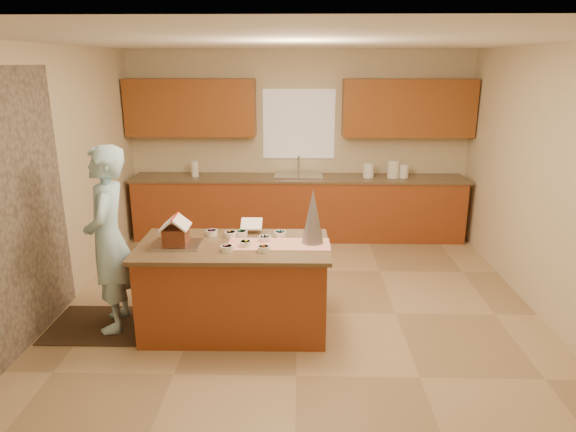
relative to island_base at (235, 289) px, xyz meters
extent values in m
plane|color=tan|center=(0.60, 0.34, -0.42)|extent=(5.50, 5.50, 0.00)
plane|color=silver|center=(0.60, 0.34, 2.28)|extent=(5.50, 5.50, 0.00)
plane|color=beige|center=(0.60, 3.09, 0.93)|extent=(5.50, 5.50, 0.00)
plane|color=beige|center=(0.60, -2.41, 0.93)|extent=(5.50, 5.50, 0.00)
plane|color=beige|center=(-1.90, 0.34, 0.93)|extent=(5.50, 5.50, 0.00)
plane|color=beige|center=(3.10, 0.34, 0.93)|extent=(5.50, 5.50, 0.00)
plane|color=gray|center=(-1.88, -0.46, 0.83)|extent=(0.00, 2.50, 2.50)
cube|color=white|center=(0.60, 3.06, 1.23)|extent=(1.05, 0.03, 1.00)
cube|color=brown|center=(0.60, 2.79, 0.02)|extent=(4.80, 0.60, 0.88)
cube|color=brown|center=(0.60, 2.79, 0.48)|extent=(4.85, 0.63, 0.04)
cube|color=#994620|center=(-0.95, 2.91, 1.48)|extent=(1.85, 0.35, 0.80)
cube|color=#994620|center=(2.15, 2.91, 1.48)|extent=(1.85, 0.35, 0.80)
cube|color=silver|center=(0.60, 2.79, 0.47)|extent=(0.70, 0.45, 0.12)
cylinder|color=silver|center=(0.60, 2.97, 0.64)|extent=(0.03, 0.03, 0.28)
cube|color=brown|center=(0.00, 0.00, 0.00)|extent=(1.73, 0.88, 0.84)
cube|color=brown|center=(0.00, 0.00, 0.44)|extent=(1.81, 0.95, 0.04)
cube|color=red|center=(0.43, 0.00, 0.46)|extent=(0.96, 0.35, 0.01)
cube|color=silver|center=(-0.53, -0.05, 0.47)|extent=(0.44, 0.33, 0.02)
cube|color=white|center=(0.14, 0.36, 0.55)|extent=(0.21, 0.17, 0.09)
cone|color=silver|center=(0.75, 0.06, 0.72)|extent=(0.21, 0.21, 0.53)
cube|color=black|center=(-1.24, 0.02, -0.41)|extent=(1.22, 0.80, 0.01)
imported|color=#ADE1F6|center=(-1.19, 0.02, 0.49)|extent=(0.53, 0.72, 1.80)
cylinder|color=white|center=(1.62, 2.79, 0.60)|extent=(0.15, 0.15, 0.21)
cylinder|color=white|center=(1.97, 2.79, 0.62)|extent=(0.17, 0.17, 0.25)
cylinder|color=white|center=(2.13, 2.79, 0.60)|extent=(0.13, 0.13, 0.19)
cylinder|color=white|center=(-0.91, 2.79, 0.61)|extent=(0.11, 0.11, 0.23)
cube|color=brown|center=(-0.53, -0.05, 0.56)|extent=(0.21, 0.23, 0.15)
cube|color=white|center=(-0.59, -0.05, 0.69)|extent=(0.14, 0.27, 0.12)
cube|color=white|center=(-0.46, -0.05, 0.69)|extent=(0.14, 0.27, 0.12)
cylinder|color=red|center=(-0.53, -0.05, 0.74)|extent=(0.02, 0.27, 0.02)
cylinder|color=orange|center=(0.30, -0.19, 0.49)|extent=(0.11, 0.11, 0.05)
cylinder|color=#29B462|center=(0.05, 0.24, 0.49)|extent=(0.11, 0.11, 0.05)
cylinder|color=#DBEF25|center=(0.12, -0.06, 0.49)|extent=(0.11, 0.11, 0.05)
cylinder|color=pink|center=(-0.03, -0.18, 0.49)|extent=(0.11, 0.11, 0.05)
cylinder|color=#CB6A23|center=(-0.05, 0.21, 0.49)|extent=(0.11, 0.11, 0.05)
cylinder|color=#872F8E|center=(-0.25, 0.26, 0.49)|extent=(0.11, 0.11, 0.05)
cylinder|color=silver|center=(0.29, 0.09, 0.49)|extent=(0.11, 0.11, 0.05)
cylinder|color=#2FA4B3|center=(0.43, 0.23, 0.49)|extent=(0.11, 0.11, 0.05)
camera|label=1|loc=(0.62, -4.52, 2.10)|focal=31.94mm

